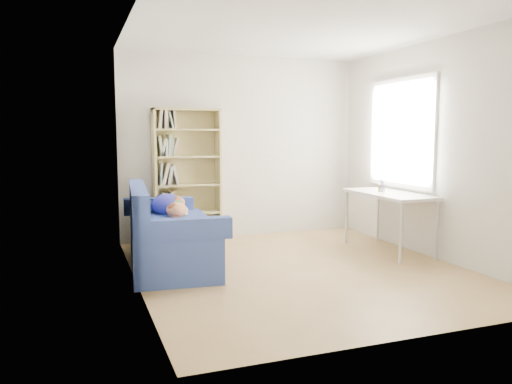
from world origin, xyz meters
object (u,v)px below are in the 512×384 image
Objects in this scene: desk at (389,198)px; pen_cup at (381,187)px; sofa at (167,234)px; bookshelf at (187,181)px.

desk is 7.96× the size of pen_cup.
sofa is 11.78× the size of pen_cup.
bookshelf is 1.40× the size of desk.
desk is 0.20m from pen_cup.
pen_cup is (2.75, -0.14, 0.46)m from sofa.
bookshelf is at bearing 72.28° from sofa.
desk is (2.28, -1.43, -0.16)m from bookshelf.
sofa is 2.79m from desk.
desk is at bearing -0.76° from sofa.
desk is at bearing -84.50° from pen_cup.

